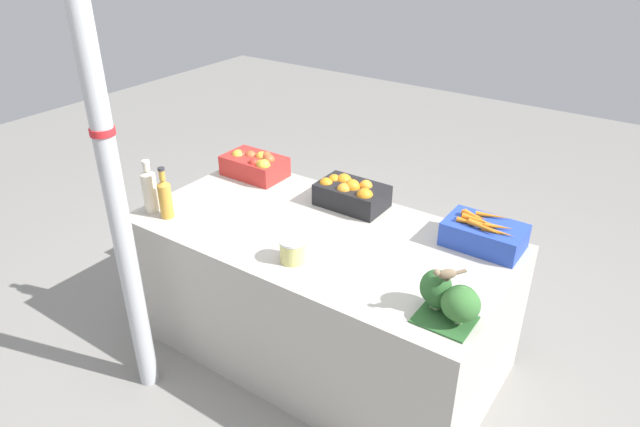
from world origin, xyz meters
TOP-DOWN VIEW (x-y plane):
  - ground_plane at (0.00, 0.00)m, footprint 10.00×10.00m
  - market_table at (0.00, 0.00)m, footprint 1.85×0.95m
  - support_pole at (-0.58, -0.70)m, footprint 0.10×0.10m
  - apple_crate at (-0.69, 0.32)m, footprint 0.36×0.23m
  - orange_crate at (-0.02, 0.32)m, footprint 0.36×0.23m
  - carrot_crate at (0.70, 0.32)m, footprint 0.36×0.23m
  - broccoli_pile at (0.79, -0.26)m, footprint 0.26×0.20m
  - juice_bottle_cloudy at (-0.84, -0.32)m, footprint 0.08×0.08m
  - juice_bottle_amber at (-0.73, -0.32)m, footprint 0.07×0.07m
  - pickle_jar at (0.05, -0.28)m, footprint 0.12×0.12m
  - sparrow_bird at (0.76, -0.27)m, footprint 0.10×0.10m

SIDE VIEW (x-z plane):
  - ground_plane at x=0.00m, z-range 0.00..0.00m
  - market_table at x=0.00m, z-range 0.00..0.74m
  - pickle_jar at x=0.05m, z-range 0.74..0.85m
  - carrot_crate at x=0.70m, z-range 0.73..0.88m
  - apple_crate at x=-0.69m, z-range 0.74..0.89m
  - orange_crate at x=-0.02m, z-range 0.73..0.89m
  - broccoli_pile at x=0.79m, z-range 0.74..0.91m
  - juice_bottle_amber at x=-0.73m, z-range 0.72..0.99m
  - juice_bottle_cloudy at x=-0.84m, z-range 0.72..1.00m
  - sparrow_bird at x=0.76m, z-range 0.91..0.97m
  - support_pole at x=-0.58m, z-range 0.00..2.69m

